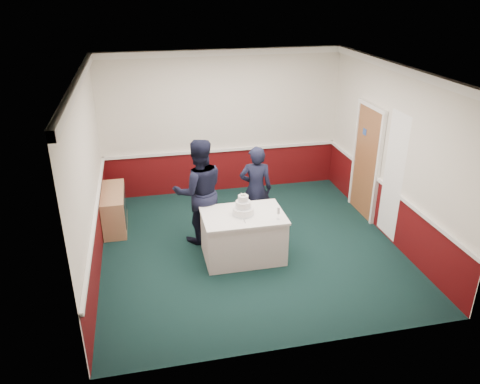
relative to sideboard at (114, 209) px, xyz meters
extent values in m
plane|color=black|center=(2.28, -1.26, -0.35)|extent=(5.00, 5.00, 0.00)
cube|color=silver|center=(2.28, 1.21, 1.15)|extent=(5.00, 0.05, 3.00)
cube|color=silver|center=(-0.20, -1.26, 1.15)|extent=(0.05, 5.00, 3.00)
cube|color=silver|center=(4.75, -1.26, 1.15)|extent=(0.05, 5.00, 3.00)
cube|color=white|center=(2.28, -1.26, 2.62)|extent=(5.00, 5.00, 0.05)
cube|color=#4E0A0C|center=(2.28, 1.22, 0.10)|extent=(5.00, 0.02, 0.90)
cube|color=white|center=(2.28, 1.21, 0.57)|extent=(4.98, 0.05, 0.06)
cube|color=white|center=(2.28, 1.20, 2.58)|extent=(5.00, 0.08, 0.12)
cube|color=olive|center=(4.74, -0.46, 0.70)|extent=(0.05, 0.90, 2.10)
cube|color=#234799|center=(4.71, -0.31, 1.27)|extent=(0.01, 0.12, 0.12)
cube|color=white|center=(4.70, -1.51, 0.85)|extent=(0.02, 0.60, 2.20)
cube|color=tan|center=(0.00, 0.00, 0.00)|extent=(0.40, 1.20, 0.70)
cube|color=black|center=(0.20, 0.00, 0.05)|extent=(0.01, 1.00, 0.50)
cube|color=white|center=(2.10, -1.55, 0.03)|extent=(1.28, 0.88, 0.76)
cube|color=white|center=(2.10, -1.55, 0.42)|extent=(1.32, 0.92, 0.04)
cylinder|color=white|center=(2.10, -1.55, 0.50)|extent=(0.34, 0.34, 0.12)
cylinder|color=silver|center=(2.10, -1.55, 0.45)|extent=(0.35, 0.35, 0.03)
cylinder|color=white|center=(2.10, -1.55, 0.61)|extent=(0.24, 0.24, 0.11)
cylinder|color=silver|center=(2.10, -1.55, 0.57)|extent=(0.25, 0.25, 0.02)
cylinder|color=white|center=(2.10, -1.55, 0.72)|extent=(0.16, 0.16, 0.10)
cylinder|color=silver|center=(2.10, -1.55, 0.68)|extent=(0.17, 0.17, 0.02)
sphere|color=#EDE5C9|center=(2.10, -1.55, 0.79)|extent=(0.03, 0.03, 0.03)
sphere|color=#EDE5C9|center=(2.12, -1.54, 0.79)|extent=(0.03, 0.03, 0.03)
sphere|color=#EDE5C9|center=(2.08, -1.53, 0.79)|extent=(0.03, 0.03, 0.03)
sphere|color=#EDE5C9|center=(2.11, -1.58, 0.79)|extent=(0.03, 0.03, 0.03)
sphere|color=#EDE5C9|center=(2.07, -1.57, 0.79)|extent=(0.03, 0.03, 0.03)
cube|color=silver|center=(2.07, -1.75, 0.44)|extent=(0.03, 0.22, 0.00)
cylinder|color=silver|center=(2.60, -1.83, 0.44)|extent=(0.05, 0.05, 0.01)
cylinder|color=silver|center=(2.60, -1.83, 0.49)|extent=(0.01, 0.01, 0.09)
cylinder|color=silver|center=(2.60, -1.83, 0.59)|extent=(0.04, 0.04, 0.11)
imported|color=black|center=(1.49, -0.84, 0.58)|extent=(0.95, 0.76, 1.86)
imported|color=black|center=(2.53, -0.67, 0.45)|extent=(0.65, 0.49, 1.61)
camera|label=1|loc=(0.62, -8.07, 3.88)|focal=35.00mm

